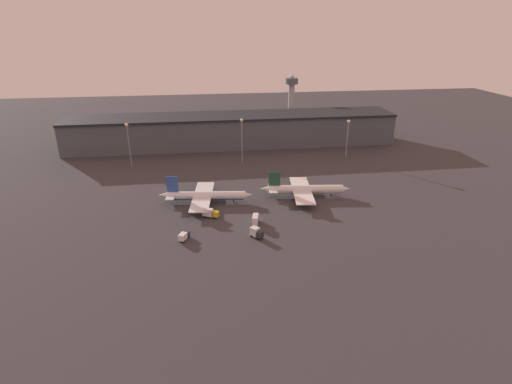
# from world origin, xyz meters

# --- Properties ---
(ground) EXTENTS (600.00, 600.00, 0.00)m
(ground) POSITION_xyz_m (0.00, 0.00, 0.00)
(ground) COLOR #383538
(terminal_building) EXTENTS (199.61, 28.40, 19.15)m
(terminal_building) POSITION_xyz_m (0.00, 103.83, 9.62)
(terminal_building) COLOR #4C515B
(terminal_building) RESTS_ON ground
(airplane_0) EXTENTS (40.46, 32.50, 12.03)m
(airplane_0) POSITION_xyz_m (-19.18, 18.81, 3.14)
(airplane_0) COLOR white
(airplane_0) RESTS_ON ground
(airplane_1) EXTENTS (40.41, 31.85, 11.54)m
(airplane_1) POSITION_xyz_m (24.48, 19.33, 3.27)
(airplane_1) COLOR white
(airplane_1) RESTS_ON ground
(service_vehicle_0) EXTENTS (4.26, 5.70, 2.87)m
(service_vehicle_0) POSITION_xyz_m (-27.32, -12.40, 1.62)
(service_vehicle_0) COLOR #282D38
(service_vehicle_0) RESTS_ON ground
(service_vehicle_1) EXTENTS (4.94, 5.20, 3.74)m
(service_vehicle_1) POSITION_xyz_m (-1.62, -14.07, 2.02)
(service_vehicle_1) COLOR #282D38
(service_vehicle_1) RESTS_ON ground
(service_vehicle_2) EXTENTS (6.66, 4.36, 3.66)m
(service_vehicle_2) POSITION_xyz_m (-17.53, 4.14, 2.01)
(service_vehicle_2) COLOR gold
(service_vehicle_2) RESTS_ON ground
(service_vehicle_3) EXTENTS (3.35, 6.79, 3.83)m
(service_vehicle_3) POSITION_xyz_m (-0.55, -3.79, 2.10)
(service_vehicle_3) COLOR white
(service_vehicle_3) RESTS_ON ground
(lamp_post_0) EXTENTS (1.80, 1.80, 24.13)m
(lamp_post_0) POSITION_xyz_m (-56.84, 68.54, 15.42)
(lamp_post_0) COLOR slate
(lamp_post_0) RESTS_ON ground
(lamp_post_1) EXTENTS (1.80, 1.80, 24.68)m
(lamp_post_1) POSITION_xyz_m (2.03, 68.54, 15.72)
(lamp_post_1) COLOR slate
(lamp_post_1) RESTS_ON ground
(lamp_post_2) EXTENTS (1.80, 1.80, 22.11)m
(lamp_post_2) POSITION_xyz_m (61.07, 68.54, 14.30)
(lamp_post_2) COLOR slate
(lamp_post_2) RESTS_ON ground
(control_tower) EXTENTS (9.00, 9.00, 37.03)m
(control_tower) POSITION_xyz_m (47.01, 150.38, 21.71)
(control_tower) COLOR #99999E
(control_tower) RESTS_ON ground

